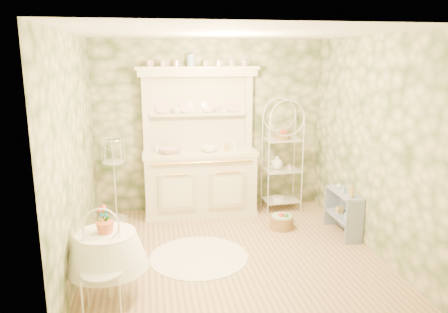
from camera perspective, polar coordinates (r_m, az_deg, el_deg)
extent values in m
plane|color=tan|center=(5.67, 0.90, -12.55)|extent=(3.60, 3.60, 0.00)
plane|color=white|center=(5.11, 1.02, 15.87)|extent=(3.60, 3.60, 0.00)
plane|color=beige|center=(5.20, -18.91, 0.14)|extent=(3.60, 3.60, 0.00)
plane|color=beige|center=(5.84, 18.59, 1.52)|extent=(3.60, 3.60, 0.00)
plane|color=beige|center=(6.97, -1.87, 3.98)|extent=(3.60, 3.60, 0.00)
plane|color=beige|center=(3.53, 6.55, -5.15)|extent=(3.60, 3.60, 0.00)
cube|color=beige|center=(6.71, -3.21, 1.83)|extent=(1.87, 0.61, 2.29)
cube|color=white|center=(7.02, 7.59, 0.10)|extent=(0.58, 0.43, 1.78)
cube|color=#8695B2|center=(6.37, 15.27, -7.35)|extent=(0.26, 0.66, 0.56)
cylinder|color=white|center=(4.76, -14.93, -13.83)|extent=(0.63, 0.63, 0.67)
cube|color=white|center=(4.44, -15.65, -14.61)|extent=(0.41, 0.41, 0.85)
cube|color=white|center=(6.72, -14.11, -2.64)|extent=(0.36, 0.36, 1.35)
cylinder|color=olive|center=(6.44, 7.54, -8.44)|extent=(0.39, 0.39, 0.20)
cylinder|color=white|center=(5.58, -3.31, -12.93)|extent=(1.49, 1.49, 0.01)
imported|color=white|center=(6.63, -6.91, 0.50)|extent=(0.34, 0.34, 0.08)
imported|color=white|center=(6.69, -1.87, 0.70)|extent=(0.33, 0.33, 0.08)
imported|color=white|center=(6.76, -6.19, 5.86)|extent=(0.13, 0.13, 0.09)
imported|color=white|center=(6.83, -0.89, 6.01)|extent=(0.12, 0.12, 0.08)
imported|color=#3F7238|center=(4.57, -15.43, -7.91)|extent=(0.17, 0.14, 0.27)
imported|color=#AF9449|center=(6.03, 16.35, -4.53)|extent=(0.07, 0.07, 0.17)
imported|color=#88B1D4|center=(6.23, 15.40, -4.19)|extent=(0.06, 0.06, 0.11)
imported|color=silver|center=(6.40, 14.81, -3.74)|extent=(0.09, 0.09, 0.09)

